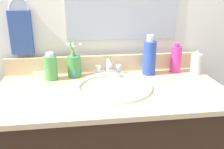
{
  "coord_description": "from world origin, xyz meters",
  "views": [
    {
      "loc": [
        -0.14,
        -1.03,
        1.29
      ],
      "look_at": [
        0.0,
        0.0,
        0.93
      ],
      "focal_mm": 39.76,
      "sensor_mm": 36.0,
      "label": 1
    }
  ],
  "objects_px": {
    "hand_towel": "(21,33)",
    "bottle_shampoo_blue": "(149,57)",
    "bottle_lotion_white": "(196,63)",
    "cup_green": "(74,66)",
    "bottle_soap_pink": "(176,59)",
    "bottle_toner_green": "(51,67)",
    "soap_bar": "(41,74)",
    "faucet": "(108,69)"
  },
  "relations": [
    {
      "from": "hand_towel",
      "to": "bottle_toner_green",
      "type": "distance_m",
      "value": 0.24
    },
    {
      "from": "bottle_toner_green",
      "to": "hand_towel",
      "type": "bearing_deg",
      "value": 142.53
    },
    {
      "from": "faucet",
      "to": "bottle_lotion_white",
      "type": "xyz_separation_m",
      "value": [
        0.46,
        -0.06,
        0.03
      ]
    },
    {
      "from": "bottle_soap_pink",
      "to": "bottle_shampoo_blue",
      "type": "height_order",
      "value": "bottle_shampoo_blue"
    },
    {
      "from": "bottle_toner_green",
      "to": "soap_bar",
      "type": "distance_m",
      "value": 0.1
    },
    {
      "from": "bottle_soap_pink",
      "to": "soap_bar",
      "type": "height_order",
      "value": "bottle_soap_pink"
    },
    {
      "from": "hand_towel",
      "to": "bottle_shampoo_blue",
      "type": "distance_m",
      "value": 0.67
    },
    {
      "from": "faucet",
      "to": "bottle_toner_green",
      "type": "height_order",
      "value": "bottle_toner_green"
    },
    {
      "from": "bottle_soap_pink",
      "to": "soap_bar",
      "type": "relative_size",
      "value": 2.51
    },
    {
      "from": "bottle_lotion_white",
      "to": "bottle_soap_pink",
      "type": "relative_size",
      "value": 0.8
    },
    {
      "from": "bottle_toner_green",
      "to": "bottle_soap_pink",
      "type": "xyz_separation_m",
      "value": [
        0.66,
        0.03,
        0.01
      ]
    },
    {
      "from": "bottle_toner_green",
      "to": "bottle_soap_pink",
      "type": "relative_size",
      "value": 0.87
    },
    {
      "from": "bottle_soap_pink",
      "to": "cup_green",
      "type": "bearing_deg",
      "value": -179.56
    },
    {
      "from": "cup_green",
      "to": "soap_bar",
      "type": "height_order",
      "value": "cup_green"
    },
    {
      "from": "faucet",
      "to": "bottle_soap_pink",
      "type": "height_order",
      "value": "bottle_soap_pink"
    },
    {
      "from": "bottle_toner_green",
      "to": "soap_bar",
      "type": "relative_size",
      "value": 2.17
    },
    {
      "from": "bottle_shampoo_blue",
      "to": "soap_bar",
      "type": "distance_m",
      "value": 0.57
    },
    {
      "from": "bottle_lotion_white",
      "to": "cup_green",
      "type": "height_order",
      "value": "cup_green"
    },
    {
      "from": "bottle_shampoo_blue",
      "to": "bottle_lotion_white",
      "type": "bearing_deg",
      "value": -7.12
    },
    {
      "from": "bottle_soap_pink",
      "to": "bottle_shampoo_blue",
      "type": "bearing_deg",
      "value": -173.56
    },
    {
      "from": "faucet",
      "to": "cup_green",
      "type": "distance_m",
      "value": 0.18
    },
    {
      "from": "hand_towel",
      "to": "bottle_soap_pink",
      "type": "bearing_deg",
      "value": -5.77
    },
    {
      "from": "faucet",
      "to": "cup_green",
      "type": "height_order",
      "value": "cup_green"
    },
    {
      "from": "bottle_soap_pink",
      "to": "bottle_shampoo_blue",
      "type": "relative_size",
      "value": 0.76
    },
    {
      "from": "bottle_lotion_white",
      "to": "bottle_shampoo_blue",
      "type": "height_order",
      "value": "bottle_shampoo_blue"
    },
    {
      "from": "faucet",
      "to": "bottle_lotion_white",
      "type": "distance_m",
      "value": 0.46
    },
    {
      "from": "cup_green",
      "to": "hand_towel",
      "type": "bearing_deg",
      "value": 161.87
    },
    {
      "from": "hand_towel",
      "to": "bottle_toner_green",
      "type": "xyz_separation_m",
      "value": [
        0.15,
        -0.11,
        -0.16
      ]
    },
    {
      "from": "bottle_shampoo_blue",
      "to": "cup_green",
      "type": "xyz_separation_m",
      "value": [
        -0.39,
        0.01,
        -0.03
      ]
    },
    {
      "from": "faucet",
      "to": "cup_green",
      "type": "relative_size",
      "value": 0.87
    },
    {
      "from": "bottle_toner_green",
      "to": "bottle_soap_pink",
      "type": "height_order",
      "value": "bottle_soap_pink"
    },
    {
      "from": "bottle_soap_pink",
      "to": "soap_bar",
      "type": "distance_m",
      "value": 0.72
    },
    {
      "from": "bottle_soap_pink",
      "to": "cup_green",
      "type": "relative_size",
      "value": 0.87
    },
    {
      "from": "bottle_toner_green",
      "to": "soap_bar",
      "type": "xyz_separation_m",
      "value": [
        -0.06,
        0.05,
        -0.05
      ]
    },
    {
      "from": "faucet",
      "to": "soap_bar",
      "type": "height_order",
      "value": "faucet"
    },
    {
      "from": "bottle_toner_green",
      "to": "soap_bar",
      "type": "height_order",
      "value": "bottle_toner_green"
    },
    {
      "from": "hand_towel",
      "to": "cup_green",
      "type": "distance_m",
      "value": 0.32
    },
    {
      "from": "soap_bar",
      "to": "faucet",
      "type": "bearing_deg",
      "value": -1.54
    },
    {
      "from": "bottle_toner_green",
      "to": "bottle_lotion_white",
      "type": "bearing_deg",
      "value": -1.32
    },
    {
      "from": "bottle_lotion_white",
      "to": "soap_bar",
      "type": "height_order",
      "value": "bottle_lotion_white"
    },
    {
      "from": "bottle_lotion_white",
      "to": "bottle_soap_pink",
      "type": "distance_m",
      "value": 0.11
    },
    {
      "from": "hand_towel",
      "to": "bottle_soap_pink",
      "type": "height_order",
      "value": "hand_towel"
    }
  ]
}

